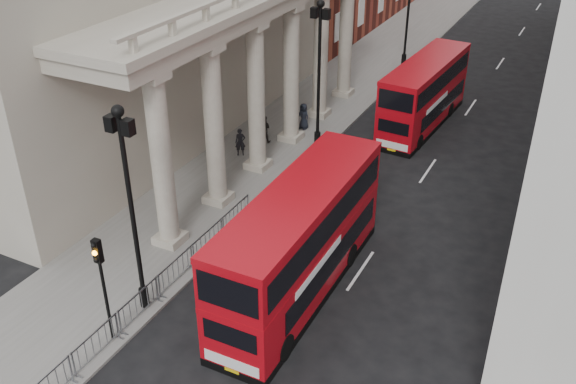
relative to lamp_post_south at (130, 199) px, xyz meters
The scene contains 14 objects.
ground 6.36m from the lamp_post_south, 81.47° to the right, with size 260.00×260.00×0.00m, color black.
sidewalk_west 26.56m from the lamp_post_south, 95.27° to the left, with size 6.00×140.00×0.12m, color slate.
kerb 26.45m from the lamp_post_south, 88.79° to the left, with size 0.20×140.00×0.14m, color slate.
portico_building 17.18m from the lamp_post_south, 125.27° to the left, with size 9.00×28.00×12.00m, color #A29888.
lamp_post_south is the anchor object (origin of this frame).
lamp_post_mid 16.00m from the lamp_post_south, 90.00° to the left, with size 1.05×0.44×8.32m.
lamp_post_north 32.00m from the lamp_post_south, 90.00° to the left, with size 1.05×0.44×8.32m.
traffic_light 2.71m from the lamp_post_south, 87.16° to the right, with size 0.28×0.33×4.30m.
crowd_barriers 4.60m from the lamp_post_south, 81.98° to the right, with size 0.50×18.75×1.10m.
bus_near 6.60m from the lamp_post_south, 37.23° to the left, with size 2.65×10.65×4.59m.
bus_far 22.35m from the lamp_post_south, 78.33° to the left, with size 2.93×9.71×4.13m.
pedestrian_a 13.90m from the lamp_post_south, 104.37° to the left, with size 0.57×0.38×1.57m, color black.
pedestrian_b 15.79m from the lamp_post_south, 101.16° to the left, with size 0.79×0.61×1.62m, color black.
pedestrian_c 18.24m from the lamp_post_south, 95.52° to the left, with size 0.79×0.51×1.61m, color black.
Camera 1 is at (13.09, -10.74, 16.35)m, focal length 40.00 mm.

